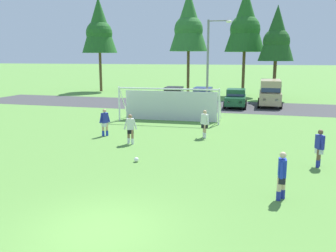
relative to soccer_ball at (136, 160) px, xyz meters
The scene contains 18 objects.
ground_plane 8.67m from the soccer_ball, 80.98° to the left, with size 400.00×400.00×0.00m, color #598C3D.
parking_lot_strip 19.91m from the soccer_ball, 86.09° to the left, with size 52.00×8.40×0.01m, color #3D3D3F.
soccer_ball is the anchor object (origin of this frame).
soccer_goal 10.87m from the soccer_ball, 97.32° to the left, with size 7.51×2.31×2.57m.
player_striker_near 6.20m from the soccer_ball, 70.17° to the left, with size 0.64×0.51×1.64m.
player_midfield_center 3.59m from the soccer_ball, 115.69° to the left, with size 0.73×0.38×1.64m.
player_defender_far 6.84m from the soccer_ball, 24.53° to the right, with size 0.29×0.74×1.64m.
player_winger_right 8.01m from the soccer_ball, 10.58° to the left, with size 0.38×0.73×1.64m.
player_trailing_back 6.04m from the soccer_ball, 128.80° to the left, with size 0.48×0.66×1.64m.
parked_car_slot_far_left 20.55m from the soccer_ball, 100.09° to the left, with size 2.29×4.33×1.72m.
parked_car_slot_left 20.44m from the soccer_ball, 91.94° to the left, with size 2.12×4.24×1.72m.
parked_car_slot_center_left 19.67m from the soccer_ball, 82.34° to the left, with size 2.19×4.28×1.72m.
parked_car_slot_center 21.88m from the soccer_ball, 74.86° to the left, with size 2.29×4.85×2.52m.
tree_left_edge 36.35m from the soccer_ball, 118.52° to the left, with size 4.70×4.70×12.54m.
tree_mid_left 33.00m from the soccer_ball, 98.39° to the left, with size 4.86×4.86×12.96m.
tree_center_back 31.73m from the soccer_ball, 85.38° to the left, with size 4.76×4.76×12.68m.
tree_mid_right 28.60m from the soccer_ball, 77.34° to the left, with size 3.81×3.81×10.17m.
street_lamp 15.11m from the soccer_ball, 86.49° to the left, with size 2.00×0.32×7.57m.
Camera 1 is at (4.30, -8.41, 4.69)m, focal length 38.77 mm.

